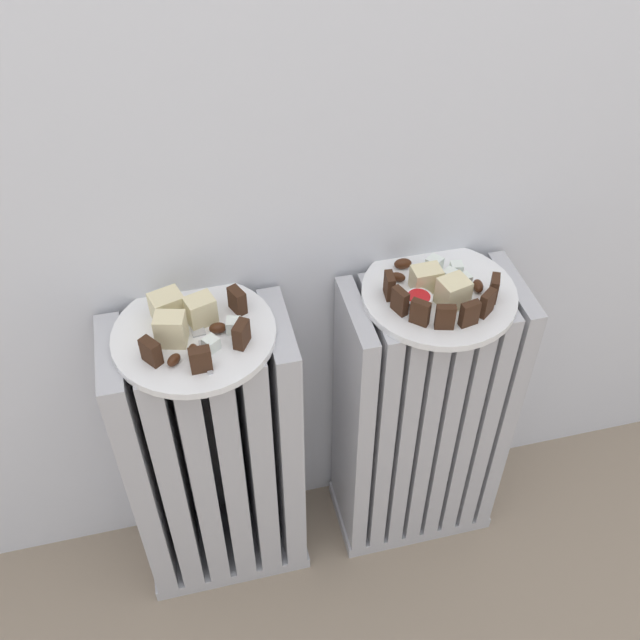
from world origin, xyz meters
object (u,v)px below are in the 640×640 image
plate_left (194,334)px  radiator_right (420,420)px  fork (202,345)px  plate_right (439,294)px  radiator_left (215,460)px  jam_bowl_right (418,300)px

plate_left → radiator_right: bearing=0.0°
plate_left → fork: 0.04m
plate_right → fork: 0.38m
plate_right → radiator_left: bearing=180.0°
plate_left → plate_right: size_ratio=1.00×
fork → plate_right: bearing=4.9°
jam_bowl_right → radiator_left: bearing=176.0°
radiator_right → fork: size_ratio=6.02×
radiator_left → plate_right: (0.39, 0.00, 0.32)m
radiator_left → plate_right: bearing=0.0°
radiator_left → fork: 0.33m
radiator_left → radiator_right: (0.39, 0.00, 0.00)m
plate_left → jam_bowl_right: bearing=-4.0°
plate_left → jam_bowl_right: jam_bowl_right is taller
radiator_left → radiator_right: size_ratio=1.00×
radiator_left → fork: (0.01, -0.03, 0.33)m
plate_left → fork: size_ratio=2.41×
radiator_left → fork: bearing=-74.6°
fork → plate_left: bearing=105.4°
jam_bowl_right → fork: size_ratio=0.42×
plate_left → fork: (0.01, -0.03, 0.01)m
radiator_left → plate_left: 0.32m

